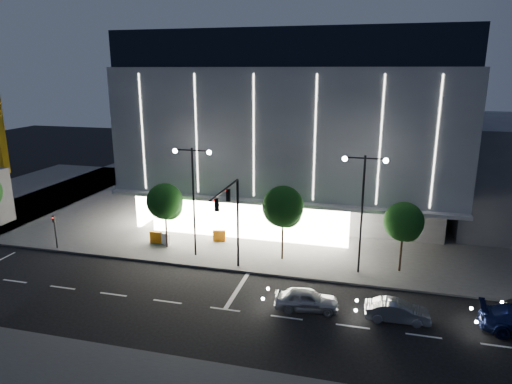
{
  "coord_description": "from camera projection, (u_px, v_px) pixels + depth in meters",
  "views": [
    {
      "loc": [
        10.47,
        -26.31,
        14.79
      ],
      "look_at": [
        1.33,
        8.96,
        5.0
      ],
      "focal_mm": 32.0,
      "sensor_mm": 36.0,
      "label": 1
    }
  ],
  "objects": [
    {
      "name": "tree_mid",
      "position": [
        283.0,
        209.0,
        35.44
      ],
      "size": [
        3.25,
        3.25,
        6.15
      ],
      "color": "black",
      "rests_on": "ground"
    },
    {
      "name": "street_lamp_west",
      "position": [
        193.0,
        186.0,
        35.76
      ],
      "size": [
        3.16,
        0.36,
        9.0
      ],
      "color": "black",
      "rests_on": "ground"
    },
    {
      "name": "sidewalk_museum",
      "position": [
        320.0,
        203.0,
        52.18
      ],
      "size": [
        70.0,
        40.0,
        0.15
      ],
      "primitive_type": "cube",
      "color": "#474747",
      "rests_on": "ground"
    },
    {
      "name": "barrier_a",
      "position": [
        156.0,
        237.0,
        39.75
      ],
      "size": [
        1.11,
        0.3,
        1.0
      ],
      "primitive_type": "cube",
      "rotation": [
        0.0,
        0.0,
        0.04
      ],
      "color": "orange",
      "rests_on": "sidewalk_museum"
    },
    {
      "name": "traffic_mast",
      "position": [
        232.0,
        211.0,
        32.55
      ],
      "size": [
        0.33,
        5.89,
        7.07
      ],
      "color": "black",
      "rests_on": "ground"
    },
    {
      "name": "museum",
      "position": [
        302.0,
        123.0,
        48.7
      ],
      "size": [
        30.0,
        25.8,
        18.0
      ],
      "color": "#4C4C51",
      "rests_on": "ground"
    },
    {
      "name": "ped_signal_far",
      "position": [
        55.0,
        228.0,
        38.32
      ],
      "size": [
        0.22,
        0.24,
        3.0
      ],
      "color": "black",
      "rests_on": "ground"
    },
    {
      "name": "tree_right",
      "position": [
        404.0,
        224.0,
        33.37
      ],
      "size": [
        2.91,
        2.91,
        5.51
      ],
      "color": "black",
      "rests_on": "ground"
    },
    {
      "name": "ground",
      "position": [
        204.0,
        295.0,
        30.97
      ],
      "size": [
        160.0,
        160.0,
        0.0
      ],
      "primitive_type": "plane",
      "color": "black",
      "rests_on": "ground"
    },
    {
      "name": "barrier_c",
      "position": [
        219.0,
        236.0,
        40.13
      ],
      "size": [
        1.13,
        0.49,
        1.0
      ],
      "primitive_type": "cube",
      "rotation": [
        0.0,
        0.0,
        0.23
      ],
      "color": "orange",
      "rests_on": "sidewalk_museum"
    },
    {
      "name": "street_lamp_east",
      "position": [
        363.0,
        197.0,
        32.61
      ],
      "size": [
        3.16,
        0.36,
        9.0
      ],
      "color": "black",
      "rests_on": "ground"
    },
    {
      "name": "car_lead",
      "position": [
        307.0,
        299.0,
        28.9
      ],
      "size": [
        4.27,
        2.13,
        1.4
      ],
      "primitive_type": "imported",
      "rotation": [
        0.0,
        0.0,
        1.69
      ],
      "color": "#B3B6BB",
      "rests_on": "ground"
    },
    {
      "name": "tree_left",
      "position": [
        165.0,
        203.0,
        37.93
      ],
      "size": [
        3.02,
        3.02,
        5.72
      ],
      "color": "black",
      "rests_on": "ground"
    },
    {
      "name": "car_second",
      "position": [
        397.0,
        311.0,
        27.64
      ],
      "size": [
        3.9,
        1.49,
        1.27
      ],
      "primitive_type": "imported",
      "rotation": [
        0.0,
        0.0,
        1.61
      ],
      "color": "#B0B3B8",
      "rests_on": "ground"
    },
    {
      "name": "barrier_b",
      "position": [
        165.0,
        239.0,
        39.43
      ],
      "size": [
        1.1,
        0.69,
        1.0
      ],
      "primitive_type": "cube",
      "rotation": [
        0.0,
        0.0,
        -0.43
      ],
      "color": "white",
      "rests_on": "sidewalk_museum"
    }
  ]
}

